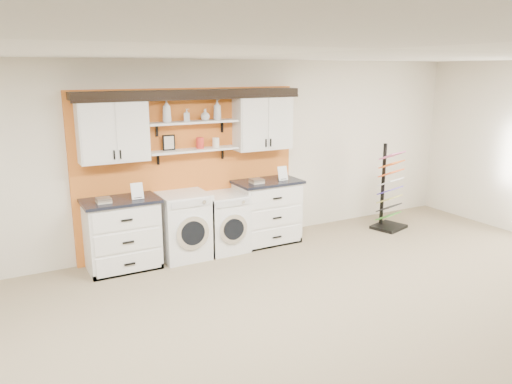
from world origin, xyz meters
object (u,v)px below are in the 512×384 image
base_cabinet_left (122,234)px  sample_rack (389,201)px  washer (184,225)px  dryer (224,222)px  base_cabinet_right (267,212)px

base_cabinet_left → sample_rack: 4.45m
base_cabinet_left → washer: bearing=-0.2°
sample_rack → base_cabinet_left: bearing=158.6°
washer → dryer: bearing=0.0°
washer → sample_rack: (3.55, -0.38, 0.01)m
sample_rack → base_cabinet_right: bearing=153.4°
base_cabinet_left → base_cabinet_right: 2.26m
base_cabinet_right → dryer: bearing=-179.7°
base_cabinet_left → sample_rack: size_ratio=0.69×
dryer → sample_rack: bearing=-7.5°
base_cabinet_left → washer: (0.89, -0.00, -0.01)m
washer → sample_rack: 3.57m
dryer → base_cabinet_right: bearing=0.3°
base_cabinet_right → dryer: 0.75m
sample_rack → washer: bearing=157.4°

